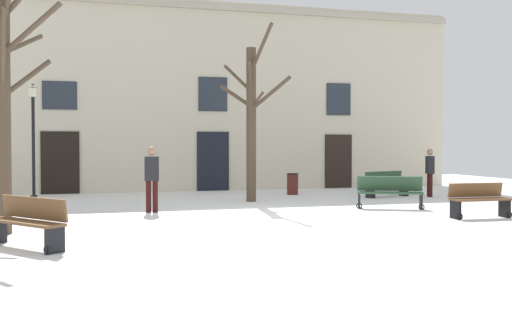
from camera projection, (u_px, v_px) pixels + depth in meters
The scene contains 12 objects.
ground_plane at pixel (274, 216), 15.43m from camera, with size 33.39×33.39×0.00m, color white.
building_facade at pixel (208, 95), 23.67m from camera, with size 20.87×0.60×7.43m.
tree_left_of_center at pixel (252, 116), 19.10m from camera, with size 1.80×2.23×5.49m.
tree_near_facade at pixel (5, 95), 12.20m from camera, with size 1.98×2.02×5.40m.
streetlamp at pixel (33, 129), 19.10m from camera, with size 0.30×0.30×3.76m.
litter_bin at pixel (293, 184), 21.76m from camera, with size 0.43×0.43×0.77m.
bench_back_to_back_right at pixel (27, 221), 10.65m from camera, with size 1.50×1.72×0.91m.
bench_near_center_tree at pixel (479, 200), 14.94m from camera, with size 1.55×0.56×0.87m.
bench_back_to_back_left at pixel (386, 184), 20.85m from camera, with size 1.81×0.98×0.89m.
bench_facing_shops at pixel (390, 192), 17.10m from camera, with size 1.86×1.18×0.92m.
person_crossing_plaza at pixel (430, 170), 20.84m from camera, with size 0.32×0.43×1.67m.
person_strolling at pixel (152, 176), 16.09m from camera, with size 0.40×0.26×1.77m.
Camera 1 is at (-4.63, -14.67, 1.85)m, focal length 42.18 mm.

